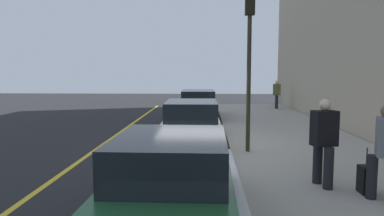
% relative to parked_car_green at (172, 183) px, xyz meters
% --- Properties ---
extents(ground_plane, '(56.00, 56.00, 0.00)m').
position_rel_parked_car_green_xyz_m(ground_plane, '(5.90, -0.25, -0.76)').
color(ground_plane, black).
extents(sidewalk, '(28.00, 4.60, 0.15)m').
position_rel_parked_car_green_xyz_m(sidewalk, '(5.90, -3.55, -0.68)').
color(sidewalk, '#A39E93').
rests_on(sidewalk, ground).
extents(lane_stripe_centre, '(28.00, 0.14, 0.01)m').
position_rel_parked_car_green_xyz_m(lane_stripe_centre, '(5.90, 2.95, -0.75)').
color(lane_stripe_centre, gold).
rests_on(lane_stripe_centre, ground).
extents(snow_bank_curb, '(8.28, 0.56, 0.22)m').
position_rel_parked_car_green_xyz_m(snow_bank_curb, '(0.71, -0.95, -0.65)').
color(snow_bank_curb, white).
rests_on(snow_bank_curb, ground).
extents(parked_car_green, '(4.25, 1.95, 1.51)m').
position_rel_parked_car_green_xyz_m(parked_car_green, '(0.00, 0.00, 0.00)').
color(parked_car_green, black).
rests_on(parked_car_green, ground).
extents(parked_car_white, '(4.41, 1.96, 1.51)m').
position_rel_parked_car_green_xyz_m(parked_car_white, '(6.14, -0.05, 0.00)').
color(parked_car_white, black).
rests_on(parked_car_white, ground).
extents(parked_car_charcoal, '(4.66, 1.98, 1.51)m').
position_rel_parked_car_green_xyz_m(parked_car_charcoal, '(12.66, -0.11, 0.00)').
color(parked_car_charcoal, black).
rests_on(parked_car_charcoal, ground).
extents(pedestrian_olive_coat, '(0.57, 0.52, 1.75)m').
position_rel_parked_car_green_xyz_m(pedestrian_olive_coat, '(17.16, -4.93, 0.33)').
color(pedestrian_olive_coat, black).
rests_on(pedestrian_olive_coat, sidewalk).
extents(pedestrian_black_coat, '(0.57, 0.53, 1.76)m').
position_rel_parked_car_green_xyz_m(pedestrian_black_coat, '(1.81, -2.86, 0.33)').
color(pedestrian_black_coat, black).
rests_on(pedestrian_black_coat, sidewalk).
extents(traffic_light_pole, '(0.35, 0.26, 4.57)m').
position_rel_parked_car_green_xyz_m(traffic_light_pole, '(4.93, -1.72, 2.47)').
color(traffic_light_pole, '#2D2D19').
rests_on(traffic_light_pole, sidewalk).
extents(rolling_suitcase, '(0.34, 0.22, 0.88)m').
position_rel_parked_car_green_xyz_m(rolling_suitcase, '(1.41, -3.54, -0.34)').
color(rolling_suitcase, black).
rests_on(rolling_suitcase, sidewalk).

